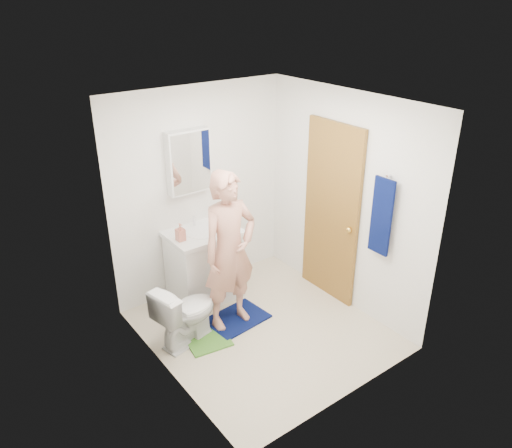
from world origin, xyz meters
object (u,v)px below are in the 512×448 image
(toilet, at_px, (186,313))
(toothbrush_cup, at_px, (219,219))
(man, at_px, (230,251))
(towel, at_px, (381,217))
(vanity_cabinet, at_px, (204,266))
(soap_dispenser, at_px, (180,232))
(medicine_cabinet, at_px, (189,162))

(toilet, relative_size, toothbrush_cup, 6.21)
(toilet, bearing_deg, man, -104.52)
(toilet, bearing_deg, toothbrush_cup, -64.50)
(towel, height_order, toothbrush_cup, towel)
(vanity_cabinet, relative_size, man, 0.47)
(vanity_cabinet, height_order, towel, towel)
(toilet, distance_m, toothbrush_cup, 1.22)
(soap_dispenser, height_order, man, man)
(towel, distance_m, toilet, 2.17)
(vanity_cabinet, relative_size, medicine_cabinet, 1.14)
(soap_dispenser, bearing_deg, man, -65.38)
(towel, distance_m, toothbrush_cup, 1.85)
(towel, height_order, man, man)
(towel, relative_size, soap_dispenser, 4.10)
(toilet, bearing_deg, towel, -129.87)
(vanity_cabinet, bearing_deg, toilet, -134.39)
(vanity_cabinet, xyz_separation_m, towel, (1.18, -1.48, 0.85))
(toothbrush_cup, bearing_deg, toilet, -141.66)
(medicine_cabinet, bearing_deg, toothbrush_cup, -26.20)
(medicine_cabinet, relative_size, towel, 0.87)
(vanity_cabinet, relative_size, toothbrush_cup, 7.31)
(toothbrush_cup, bearing_deg, man, -115.08)
(medicine_cabinet, distance_m, toilet, 1.61)
(vanity_cabinet, xyz_separation_m, toothbrush_cup, (0.28, 0.09, 0.49))
(towel, xyz_separation_m, soap_dispenser, (-1.48, 1.44, -0.30))
(toothbrush_cup, relative_size, man, 0.06)
(medicine_cabinet, bearing_deg, vanity_cabinet, -90.00)
(toothbrush_cup, bearing_deg, soap_dispenser, -166.81)
(vanity_cabinet, bearing_deg, soap_dispenser, -170.91)
(vanity_cabinet, distance_m, man, 0.77)
(toilet, distance_m, man, 0.76)
(toothbrush_cup, height_order, man, man)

